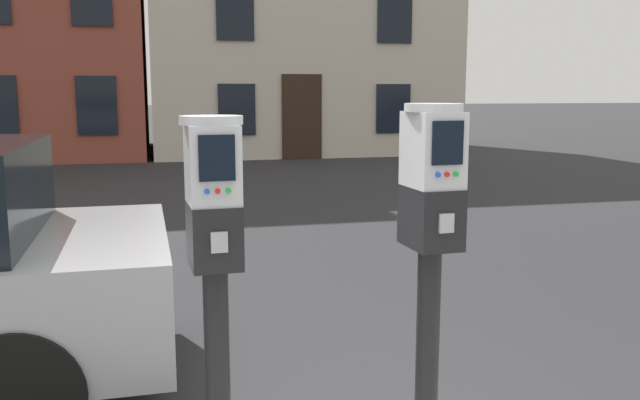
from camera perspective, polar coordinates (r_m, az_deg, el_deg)
parking_meter_near_kerb at (r=2.41m, az=-8.83°, el=-4.00°), size 0.23×0.26×1.48m
parking_meter_twin_adjacent at (r=2.59m, az=9.24°, el=-2.49°), size 0.23×0.26×1.52m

